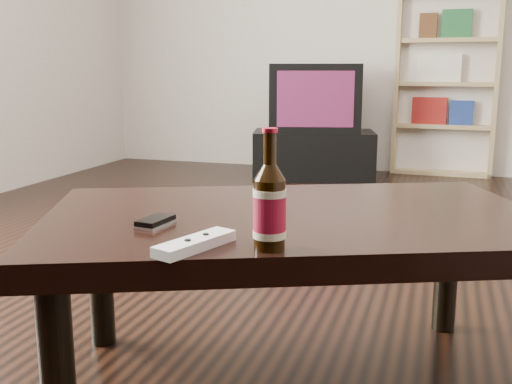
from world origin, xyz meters
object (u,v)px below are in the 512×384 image
(tv_stand, at_px, (313,155))
(remote, at_px, (195,243))
(bookshelf, at_px, (445,80))
(phone, at_px, (155,222))
(coffee_table, at_px, (293,236))
(beer_bottle, at_px, (270,207))
(tv, at_px, (315,98))

(tv_stand, xyz_separation_m, remote, (0.49, -3.54, 0.31))
(bookshelf, distance_m, phone, 4.06)
(coffee_table, relative_size, phone, 13.04)
(bookshelf, bearing_deg, beer_bottle, -92.31)
(tv_stand, bearing_deg, tv, -90.00)
(tv_stand, height_order, phone, phone)
(tv, xyz_separation_m, phone, (0.32, -3.39, -0.14))
(tv_stand, height_order, bookshelf, bookshelf)
(tv, distance_m, bookshelf, 1.15)
(tv, xyz_separation_m, coffee_table, (0.61, -3.16, -0.22))
(bookshelf, bearing_deg, phone, -96.96)
(beer_bottle, bearing_deg, tv_stand, 100.44)
(tv_stand, relative_size, coffee_table, 0.63)
(bookshelf, bearing_deg, tv_stand, -145.73)
(tv, xyz_separation_m, beer_bottle, (0.64, -3.49, -0.06))
(tv_stand, distance_m, bookshelf, 1.29)
(bookshelf, height_order, remote, bookshelf)
(beer_bottle, distance_m, remote, 0.18)
(beer_bottle, height_order, remote, beer_bottle)
(remote, bearing_deg, beer_bottle, 37.44)
(bookshelf, distance_m, beer_bottle, 4.12)
(remote, bearing_deg, tv_stand, 117.79)
(beer_bottle, bearing_deg, bookshelf, 85.42)
(phone, relative_size, remote, 0.54)
(tv_stand, height_order, tv, tv)
(tv_stand, distance_m, coffee_table, 3.22)
(tv, bearing_deg, coffee_table, -92.45)
(tv, relative_size, remote, 3.66)
(tv_stand, xyz_separation_m, coffee_table, (0.61, -3.16, 0.24))
(tv_stand, bearing_deg, coffee_table, -92.45)
(beer_bottle, height_order, phone, beer_bottle)
(bookshelf, bearing_deg, tv, -145.68)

